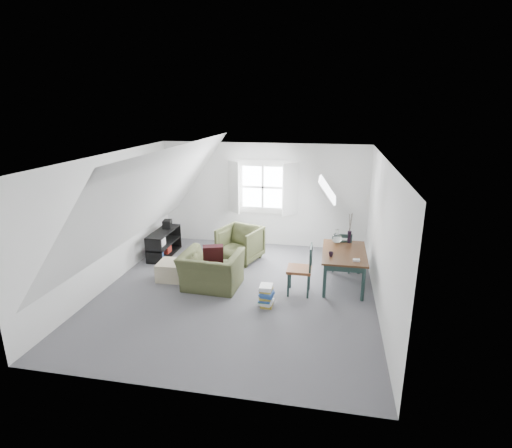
% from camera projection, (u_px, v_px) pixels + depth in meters
% --- Properties ---
extents(floor, '(5.50, 5.50, 0.00)m').
position_uv_depth(floor, '(237.00, 292.00, 7.48)').
color(floor, '#525258').
rests_on(floor, ground).
extents(ceiling, '(5.50, 5.50, 0.00)m').
position_uv_depth(ceiling, '(235.00, 158.00, 6.75)').
color(ceiling, white).
rests_on(ceiling, wall_back).
extents(wall_back, '(5.00, 0.00, 5.00)m').
position_uv_depth(wall_back, '(263.00, 195.00, 9.70)').
color(wall_back, silver).
rests_on(wall_back, ground).
extents(wall_front, '(5.00, 0.00, 5.00)m').
position_uv_depth(wall_front, '(180.00, 299.00, 4.53)').
color(wall_front, silver).
rests_on(wall_front, ground).
extents(wall_left, '(0.00, 5.50, 5.50)m').
position_uv_depth(wall_left, '(108.00, 221.00, 7.57)').
color(wall_left, silver).
rests_on(wall_left, ground).
extents(wall_right, '(0.00, 5.50, 5.50)m').
position_uv_depth(wall_right, '(382.00, 237.00, 6.66)').
color(wall_right, silver).
rests_on(wall_right, ground).
extents(slope_left, '(3.19, 5.50, 4.48)m').
position_uv_depth(slope_left, '(153.00, 196.00, 7.24)').
color(slope_left, white).
rests_on(slope_left, wall_left).
extents(slope_right, '(3.19, 5.50, 4.48)m').
position_uv_depth(slope_right, '(326.00, 204.00, 6.68)').
color(slope_right, white).
rests_on(slope_right, wall_right).
extents(dormer_window, '(1.71, 0.35, 1.30)m').
position_uv_depth(dormer_window, '(263.00, 187.00, 9.57)').
color(dormer_window, white).
rests_on(dormer_window, wall_back).
extents(skylight, '(0.35, 0.75, 0.47)m').
position_uv_depth(skylight, '(327.00, 190.00, 7.91)').
color(skylight, white).
rests_on(skylight, slope_right).
extents(armchair_near, '(1.14, 1.01, 0.70)m').
position_uv_depth(armchair_near, '(212.00, 287.00, 7.65)').
color(armchair_near, '#3C4124').
rests_on(armchair_near, floor).
extents(armchair_far, '(1.06, 1.07, 0.78)m').
position_uv_depth(armchair_far, '(240.00, 260.00, 8.98)').
color(armchair_far, '#3C4124').
rests_on(armchair_far, floor).
extents(throw_pillow, '(0.43, 0.33, 0.40)m').
position_uv_depth(throw_pillow, '(213.00, 254.00, 7.61)').
color(throw_pillow, '#350E13').
rests_on(throw_pillow, armchair_near).
extents(ottoman, '(0.56, 0.56, 0.36)m').
position_uv_depth(ottoman, '(172.00, 270.00, 7.99)').
color(ottoman, tan).
rests_on(ottoman, floor).
extents(dining_table, '(0.82, 1.37, 0.68)m').
position_uv_depth(dining_table, '(344.00, 256.00, 7.61)').
color(dining_table, '#372011').
rests_on(dining_table, floor).
extents(demijohn, '(0.20, 0.20, 0.28)m').
position_uv_depth(demijohn, '(337.00, 238.00, 8.00)').
color(demijohn, silver).
rests_on(demijohn, dining_table).
extents(vase_twigs, '(0.08, 0.09, 0.61)m').
position_uv_depth(vase_twigs, '(349.00, 236.00, 8.04)').
color(vase_twigs, black).
rests_on(vase_twigs, dining_table).
extents(cup, '(0.12, 0.12, 0.09)m').
position_uv_depth(cup, '(331.00, 256.00, 7.34)').
color(cup, black).
rests_on(cup, dining_table).
extents(paper_box, '(0.12, 0.08, 0.04)m').
position_uv_depth(paper_box, '(356.00, 260.00, 7.12)').
color(paper_box, white).
rests_on(paper_box, dining_table).
extents(dining_chair_far, '(0.40, 0.40, 0.86)m').
position_uv_depth(dining_chair_far, '(342.00, 251.00, 8.30)').
color(dining_chair_far, brown).
rests_on(dining_chair_far, floor).
extents(dining_chair_near, '(0.44, 0.44, 0.94)m').
position_uv_depth(dining_chair_near, '(301.00, 269.00, 7.28)').
color(dining_chair_near, brown).
rests_on(dining_chair_near, floor).
extents(media_shelf, '(0.39, 1.16, 0.59)m').
position_uv_depth(media_shelf, '(163.00, 245.00, 9.17)').
color(media_shelf, black).
rests_on(media_shelf, floor).
extents(electronics_box, '(0.22, 0.28, 0.20)m').
position_uv_depth(electronics_box, '(167.00, 224.00, 9.32)').
color(electronics_box, black).
rests_on(electronics_box, media_shelf).
extents(magazine_stack, '(0.28, 0.33, 0.37)m').
position_uv_depth(magazine_stack, '(266.00, 296.00, 6.91)').
color(magazine_stack, '#B29933').
rests_on(magazine_stack, floor).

